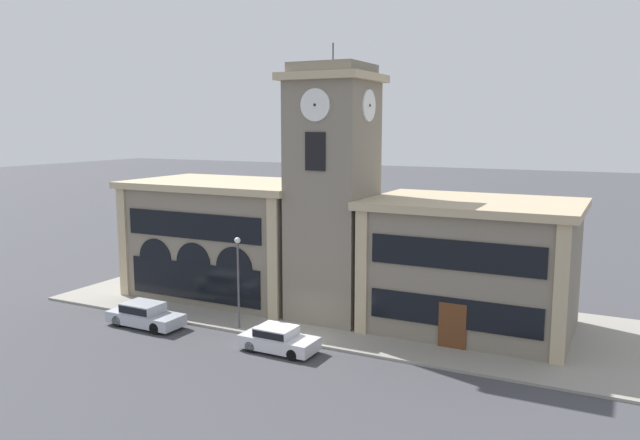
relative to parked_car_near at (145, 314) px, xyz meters
name	(u,v)px	position (x,y,z in m)	size (l,w,h in m)	color
ground_plane	(292,343)	(9.36, 1.41, -0.76)	(300.00, 300.00, 0.00)	#424247
sidewalk_kerb	(340,311)	(9.36, 7.86, -0.68)	(38.87, 12.90, 0.15)	gray
clock_tower	(333,194)	(9.36, 6.62, 7.09)	(5.26, 5.26, 16.83)	gray
town_hall_left_wing	(228,238)	(0.35, 8.29, 3.35)	(13.56, 8.66, 8.16)	gray
town_hall_right_wing	(472,265)	(17.61, 8.30, 3.14)	(12.05, 8.66, 7.73)	gray
parked_car_near	(145,314)	(0.00, 0.00, 0.00)	(4.80, 1.97, 1.45)	#B2B7C1
parked_car_mid	(278,339)	(9.32, 0.00, -0.06)	(4.20, 1.92, 1.35)	silver
street_lamp	(238,268)	(5.47, 1.99, 2.99)	(0.36, 0.36, 5.44)	#4C4C51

